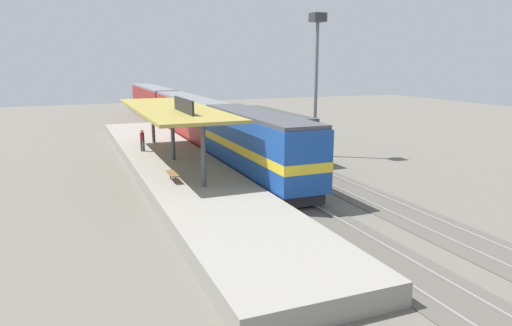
% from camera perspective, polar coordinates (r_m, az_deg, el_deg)
% --- Properties ---
extents(ground_plane, '(120.00, 120.00, 0.00)m').
position_cam_1_polar(ground_plane, '(36.56, 0.19, -0.17)').
color(ground_plane, '#666056').
extents(track_near, '(3.20, 110.00, 0.16)m').
position_cam_1_polar(track_near, '(35.86, -2.76, -0.38)').
color(track_near, '#565249').
rests_on(track_near, ground).
extents(track_far, '(3.20, 110.00, 0.16)m').
position_cam_1_polar(track_far, '(37.60, 3.86, 0.20)').
color(track_far, '#565249').
rests_on(track_far, ground).
extents(platform, '(6.00, 44.00, 0.90)m').
position_cam_1_polar(platform, '(34.55, -9.98, -0.33)').
color(platform, gray).
rests_on(platform, ground).
extents(station_canopy, '(5.20, 18.00, 4.70)m').
position_cam_1_polar(station_canopy, '(33.81, -10.21, 6.40)').
color(station_canopy, '#47474C').
rests_on(station_canopy, platform).
extents(platform_bench, '(0.44, 1.70, 0.50)m').
position_cam_1_polar(platform_bench, '(28.22, -10.14, -1.33)').
color(platform_bench, '#333338').
rests_on(platform_bench, platform).
extents(locomotive, '(2.93, 14.43, 4.44)m').
position_cam_1_polar(locomotive, '(31.03, 0.13, 2.12)').
color(locomotive, '#28282D').
rests_on(locomotive, track_near).
extents(passenger_carriage_front, '(2.90, 20.00, 4.24)m').
position_cam_1_polar(passenger_carriage_front, '(48.00, -8.10, 5.51)').
color(passenger_carriage_front, '#28282D').
rests_on(passenger_carriage_front, track_near).
extents(passenger_carriage_rear, '(2.90, 20.00, 4.24)m').
position_cam_1_polar(passenger_carriage_rear, '(68.27, -12.45, 7.34)').
color(passenger_carriage_rear, '#28282D').
rests_on(passenger_carriage_rear, track_near).
extents(freight_car, '(2.80, 12.00, 3.54)m').
position_cam_1_polar(freight_car, '(40.18, 1.84, 3.82)').
color(freight_car, '#28282D').
rests_on(freight_car, track_far).
extents(light_mast, '(1.10, 1.10, 11.70)m').
position_cam_1_polar(light_mast, '(39.46, 7.43, 12.94)').
color(light_mast, slate).
rests_on(light_mast, ground).
extents(person_waiting, '(0.34, 0.34, 1.71)m').
position_cam_1_polar(person_waiting, '(38.09, -13.71, 2.83)').
color(person_waiting, '#4C4C51').
rests_on(person_waiting, platform).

